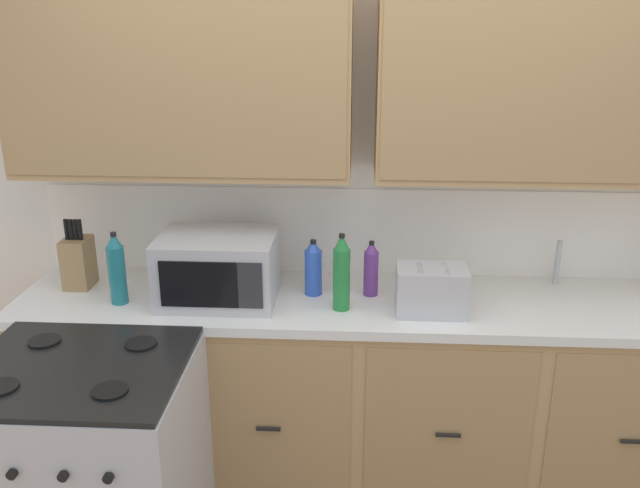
# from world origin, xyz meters

# --- Properties ---
(wall_unit) EXTENTS (4.08, 0.40, 2.38)m
(wall_unit) POSITION_xyz_m (0.00, 0.50, 1.63)
(wall_unit) COLOR white
(wall_unit) RESTS_ON ground_plane
(counter_run) EXTENTS (2.91, 0.64, 0.94)m
(counter_run) POSITION_xyz_m (0.00, 0.30, 0.48)
(counter_run) COLOR black
(counter_run) RESTS_ON ground_plane
(stove_range) EXTENTS (0.76, 0.68, 0.95)m
(stove_range) POSITION_xyz_m (-0.98, -0.33, 0.47)
(stove_range) COLOR #B7B7BC
(stove_range) RESTS_ON ground_plane
(microwave) EXTENTS (0.48, 0.37, 0.28)m
(microwave) POSITION_xyz_m (-0.59, 0.26, 1.08)
(microwave) COLOR #B7B7BC
(microwave) RESTS_ON counter_run
(toaster) EXTENTS (0.28, 0.18, 0.19)m
(toaster) POSITION_xyz_m (0.28, 0.18, 1.03)
(toaster) COLOR #B7B7BC
(toaster) RESTS_ON counter_run
(knife_block) EXTENTS (0.11, 0.14, 0.31)m
(knife_block) POSITION_xyz_m (-1.23, 0.36, 1.05)
(knife_block) COLOR #9C794E
(knife_block) RESTS_ON counter_run
(sink_faucet) EXTENTS (0.02, 0.02, 0.20)m
(sink_faucet) POSITION_xyz_m (0.87, 0.51, 1.04)
(sink_faucet) COLOR #B2B5BA
(sink_faucet) RESTS_ON counter_run
(bottle_blue) EXTENTS (0.07, 0.07, 0.24)m
(bottle_blue) POSITION_xyz_m (-0.20, 0.34, 1.06)
(bottle_blue) COLOR blue
(bottle_blue) RESTS_ON counter_run
(bottle_violet) EXTENTS (0.06, 0.06, 0.24)m
(bottle_violet) POSITION_xyz_m (0.04, 0.34, 1.06)
(bottle_violet) COLOR #663384
(bottle_violet) RESTS_ON counter_run
(bottle_teal) EXTENTS (0.07, 0.07, 0.31)m
(bottle_teal) POSITION_xyz_m (-1.00, 0.20, 1.09)
(bottle_teal) COLOR #1E707A
(bottle_teal) RESTS_ON counter_run
(bottle_green) EXTENTS (0.07, 0.07, 0.32)m
(bottle_green) POSITION_xyz_m (-0.08, 0.19, 1.10)
(bottle_green) COLOR #237A38
(bottle_green) RESTS_ON counter_run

